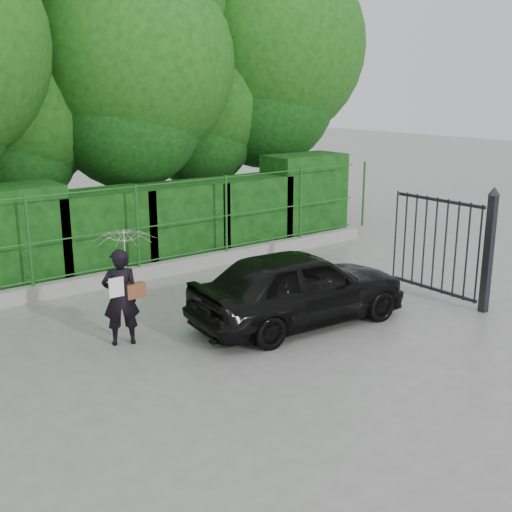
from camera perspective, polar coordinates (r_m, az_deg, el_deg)
ground at (r=10.37m, az=-0.74°, el=-8.36°), size 80.00×80.00×0.00m
kerb at (r=13.99m, az=-11.76°, el=-1.80°), size 14.00×0.25×0.30m
fence at (r=13.82m, az=-11.16°, el=2.53°), size 14.13×0.06×1.80m
hedge at (r=14.64m, az=-13.82°, el=2.34°), size 14.20×1.20×2.29m
trees at (r=16.85m, az=-13.93°, el=16.27°), size 17.10×6.15×8.08m
gate at (r=12.72m, az=18.20°, el=0.92°), size 0.22×2.33×2.36m
woman at (r=10.51m, az=-11.61°, el=-1.09°), size 0.99×1.01×1.90m
car at (r=11.30m, az=3.87°, el=-2.72°), size 4.12×1.94×1.36m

